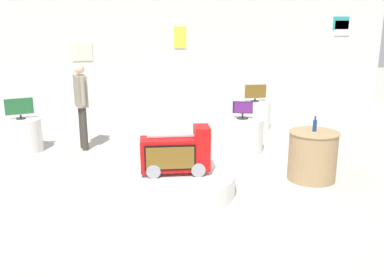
{
  "coord_description": "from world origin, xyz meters",
  "views": [
    {
      "loc": [
        -0.93,
        -6.09,
        2.45
      ],
      "look_at": [
        0.06,
        0.06,
        0.72
      ],
      "focal_mm": 40.14,
      "sensor_mm": 36.0,
      "label": 1
    }
  ],
  "objects_px": {
    "display_pedestal_left_rear": "(242,135)",
    "tv_on_center_rear": "(255,92)",
    "display_pedestal_center_rear": "(254,115)",
    "novelty_firetruck_tv": "(177,154)",
    "shopper_browsing_near_truck": "(81,100)",
    "main_display_pedestal": "(175,183)",
    "side_table_round": "(313,155)",
    "tv_on_right_rear": "(20,107)",
    "display_pedestal_right_rear": "(23,135)",
    "tv_on_left_rear": "(243,110)",
    "bottle_on_side_table": "(315,125)"
  },
  "relations": [
    {
      "from": "shopper_browsing_near_truck",
      "to": "bottle_on_side_table",
      "type": "bearing_deg",
      "value": -31.38
    },
    {
      "from": "main_display_pedestal",
      "to": "tv_on_left_rear",
      "type": "height_order",
      "value": "tv_on_left_rear"
    },
    {
      "from": "tv_on_center_rear",
      "to": "tv_on_right_rear",
      "type": "xyz_separation_m",
      "value": [
        -4.92,
        -1.02,
        0.01
      ]
    },
    {
      "from": "shopper_browsing_near_truck",
      "to": "tv_on_right_rear",
      "type": "bearing_deg",
      "value": 178.78
    },
    {
      "from": "tv_on_left_rear",
      "to": "display_pedestal_right_rear",
      "type": "distance_m",
      "value": 4.24
    },
    {
      "from": "main_display_pedestal",
      "to": "display_pedestal_left_rear",
      "type": "xyz_separation_m",
      "value": [
        1.52,
        1.86,
        0.17
      ]
    },
    {
      "from": "main_display_pedestal",
      "to": "display_pedestal_right_rear",
      "type": "distance_m",
      "value": 3.65
    },
    {
      "from": "bottle_on_side_table",
      "to": "display_pedestal_center_rear",
      "type": "bearing_deg",
      "value": 88.72
    },
    {
      "from": "tv_on_center_rear",
      "to": "bottle_on_side_table",
      "type": "bearing_deg",
      "value": -91.28
    },
    {
      "from": "tv_on_right_rear",
      "to": "side_table_round",
      "type": "height_order",
      "value": "tv_on_right_rear"
    },
    {
      "from": "display_pedestal_left_rear",
      "to": "shopper_browsing_near_truck",
      "type": "height_order",
      "value": "shopper_browsing_near_truck"
    },
    {
      "from": "tv_on_left_rear",
      "to": "display_pedestal_center_rear",
      "type": "relative_size",
      "value": 0.5
    },
    {
      "from": "bottle_on_side_table",
      "to": "shopper_browsing_near_truck",
      "type": "distance_m",
      "value": 4.34
    },
    {
      "from": "novelty_firetruck_tv",
      "to": "tv_on_center_rear",
      "type": "xyz_separation_m",
      "value": [
        2.27,
        3.54,
        0.28
      ]
    },
    {
      "from": "tv_on_center_rear",
      "to": "tv_on_left_rear",
      "type": "bearing_deg",
      "value": -114.55
    },
    {
      "from": "tv_on_left_rear",
      "to": "display_pedestal_left_rear",
      "type": "bearing_deg",
      "value": 108.86
    },
    {
      "from": "display_pedestal_center_rear",
      "to": "display_pedestal_right_rear",
      "type": "relative_size",
      "value": 1.04
    },
    {
      "from": "main_display_pedestal",
      "to": "tv_on_center_rear",
      "type": "height_order",
      "value": "tv_on_center_rear"
    },
    {
      "from": "display_pedestal_right_rear",
      "to": "side_table_round",
      "type": "bearing_deg",
      "value": -25.72
    },
    {
      "from": "display_pedestal_right_rear",
      "to": "shopper_browsing_near_truck",
      "type": "xyz_separation_m",
      "value": [
        1.14,
        -0.03,
        0.66
      ]
    },
    {
      "from": "novelty_firetruck_tv",
      "to": "bottle_on_side_table",
      "type": "distance_m",
      "value": 2.22
    },
    {
      "from": "novelty_firetruck_tv",
      "to": "shopper_browsing_near_truck",
      "type": "bearing_deg",
      "value": 121.3
    },
    {
      "from": "display_pedestal_left_rear",
      "to": "novelty_firetruck_tv",
      "type": "bearing_deg",
      "value": -128.71
    },
    {
      "from": "display_pedestal_left_rear",
      "to": "display_pedestal_right_rear",
      "type": "height_order",
      "value": "same"
    },
    {
      "from": "tv_on_left_rear",
      "to": "side_table_round",
      "type": "distance_m",
      "value": 1.85
    },
    {
      "from": "display_pedestal_center_rear",
      "to": "bottle_on_side_table",
      "type": "distance_m",
      "value": 3.36
    },
    {
      "from": "novelty_firetruck_tv",
      "to": "display_pedestal_right_rear",
      "type": "xyz_separation_m",
      "value": [
        -2.66,
        2.52,
        -0.26
      ]
    },
    {
      "from": "display_pedestal_left_rear",
      "to": "bottle_on_side_table",
      "type": "xyz_separation_m",
      "value": [
        0.69,
        -1.64,
        0.56
      ]
    },
    {
      "from": "display_pedestal_center_rear",
      "to": "novelty_firetruck_tv",
      "type": "bearing_deg",
      "value": -122.58
    },
    {
      "from": "novelty_firetruck_tv",
      "to": "display_pedestal_right_rear",
      "type": "distance_m",
      "value": 3.67
    },
    {
      "from": "main_display_pedestal",
      "to": "shopper_browsing_near_truck",
      "type": "distance_m",
      "value": 3.02
    },
    {
      "from": "tv_on_right_rear",
      "to": "side_table_round",
      "type": "bearing_deg",
      "value": -25.68
    },
    {
      "from": "side_table_round",
      "to": "display_pedestal_left_rear",
      "type": "bearing_deg",
      "value": 111.95
    },
    {
      "from": "display_pedestal_left_rear",
      "to": "display_pedestal_center_rear",
      "type": "relative_size",
      "value": 1.09
    },
    {
      "from": "display_pedestal_left_rear",
      "to": "shopper_browsing_near_truck",
      "type": "distance_m",
      "value": 3.15
    },
    {
      "from": "main_display_pedestal",
      "to": "novelty_firetruck_tv",
      "type": "height_order",
      "value": "novelty_firetruck_tv"
    },
    {
      "from": "tv_on_left_rear",
      "to": "side_table_round",
      "type": "relative_size",
      "value": 0.48
    },
    {
      "from": "tv_on_center_rear",
      "to": "bottle_on_side_table",
      "type": "xyz_separation_m",
      "value": [
        -0.07,
        -3.31,
        0.02
      ]
    },
    {
      "from": "tv_on_right_rear",
      "to": "shopper_browsing_near_truck",
      "type": "bearing_deg",
      "value": -1.22
    },
    {
      "from": "display_pedestal_right_rear",
      "to": "bottle_on_side_table",
      "type": "distance_m",
      "value": 5.39
    },
    {
      "from": "novelty_firetruck_tv",
      "to": "shopper_browsing_near_truck",
      "type": "xyz_separation_m",
      "value": [
        -1.52,
        2.49,
        0.39
      ]
    },
    {
      "from": "novelty_firetruck_tv",
      "to": "shopper_browsing_near_truck",
      "type": "height_order",
      "value": "shopper_browsing_near_truck"
    },
    {
      "from": "tv_on_center_rear",
      "to": "side_table_round",
      "type": "distance_m",
      "value": 3.38
    },
    {
      "from": "tv_on_right_rear",
      "to": "novelty_firetruck_tv",
      "type": "bearing_deg",
      "value": -43.47
    },
    {
      "from": "tv_on_left_rear",
      "to": "shopper_browsing_near_truck",
      "type": "distance_m",
      "value": 3.09
    },
    {
      "from": "tv_on_left_rear",
      "to": "display_pedestal_center_rear",
      "type": "distance_m",
      "value": 1.91
    },
    {
      "from": "side_table_round",
      "to": "shopper_browsing_near_truck",
      "type": "height_order",
      "value": "shopper_browsing_near_truck"
    },
    {
      "from": "display_pedestal_right_rear",
      "to": "tv_on_right_rear",
      "type": "distance_m",
      "value": 0.55
    },
    {
      "from": "novelty_firetruck_tv",
      "to": "display_pedestal_center_rear",
      "type": "bearing_deg",
      "value": 57.42
    },
    {
      "from": "display_pedestal_left_rear",
      "to": "tv_on_center_rear",
      "type": "xyz_separation_m",
      "value": [
        0.77,
        1.67,
        0.54
      ]
    }
  ]
}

